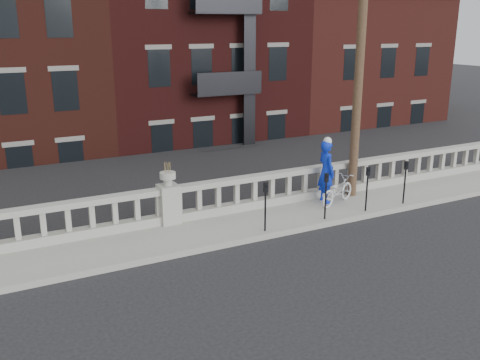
# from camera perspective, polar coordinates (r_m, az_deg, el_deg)

# --- Properties ---
(ground) EXTENTS (120.00, 120.00, 0.00)m
(ground) POSITION_cam_1_polar(r_m,az_deg,el_deg) (11.99, -0.81, -11.15)
(ground) COLOR black
(ground) RESTS_ON ground
(sidewalk) EXTENTS (32.00, 2.20, 0.15)m
(sidewalk) POSITION_cam_1_polar(r_m,az_deg,el_deg) (14.46, -6.20, -5.97)
(sidewalk) COLOR #9C9A91
(sidewalk) RESTS_ON ground
(balustrade) EXTENTS (28.00, 0.34, 1.03)m
(balustrade) POSITION_cam_1_polar(r_m,az_deg,el_deg) (15.10, -7.60, -2.76)
(balustrade) COLOR #9C9A91
(balustrade) RESTS_ON sidewalk
(planter_pedestal) EXTENTS (0.55, 0.55, 1.76)m
(planter_pedestal) POSITION_cam_1_polar(r_m,az_deg,el_deg) (15.04, -7.62, -2.07)
(planter_pedestal) COLOR #9C9A91
(planter_pedestal) RESTS_ON sidewalk
(lower_level) EXTENTS (80.00, 44.00, 20.80)m
(lower_level) POSITION_cam_1_polar(r_m,az_deg,el_deg) (33.12, -18.48, 10.42)
(lower_level) COLOR #605E59
(lower_level) RESTS_ON ground
(utility_pole) EXTENTS (1.60, 0.28, 10.00)m
(utility_pole) POSITION_cam_1_polar(r_m,az_deg,el_deg) (17.11, 12.81, 14.91)
(utility_pole) COLOR #422D1E
(utility_pole) RESTS_ON sidewalk
(parking_meter_b) EXTENTS (0.10, 0.09, 1.36)m
(parking_meter_b) POSITION_cam_1_polar(r_m,az_deg,el_deg) (14.26, 2.72, -2.26)
(parking_meter_b) COLOR black
(parking_meter_b) RESTS_ON sidewalk
(parking_meter_c) EXTENTS (0.10, 0.09, 1.36)m
(parking_meter_c) POSITION_cam_1_polar(r_m,az_deg,el_deg) (15.32, 9.15, -1.15)
(parking_meter_c) COLOR black
(parking_meter_c) RESTS_ON sidewalk
(parking_meter_d) EXTENTS (0.10, 0.09, 1.36)m
(parking_meter_d) POSITION_cam_1_polar(r_m,az_deg,el_deg) (16.23, 13.42, -0.40)
(parking_meter_d) COLOR black
(parking_meter_d) RESTS_ON sidewalk
(parking_meter_e) EXTENTS (0.10, 0.09, 1.36)m
(parking_meter_e) POSITION_cam_1_polar(r_m,az_deg,el_deg) (17.22, 17.21, 0.27)
(parking_meter_e) COLOR black
(parking_meter_e) RESTS_ON sidewalk
(bicycle) EXTENTS (1.76, 1.16, 0.87)m
(bicycle) POSITION_cam_1_polar(r_m,az_deg,el_deg) (16.84, 10.34, -1.06)
(bicycle) COLOR silver
(bicycle) RESTS_ON sidewalk
(cyclist) EXTENTS (0.54, 0.76, 1.96)m
(cyclist) POSITION_cam_1_polar(r_m,az_deg,el_deg) (16.81, 9.18, 0.90)
(cyclist) COLOR #0C26BB
(cyclist) RESTS_ON sidewalk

